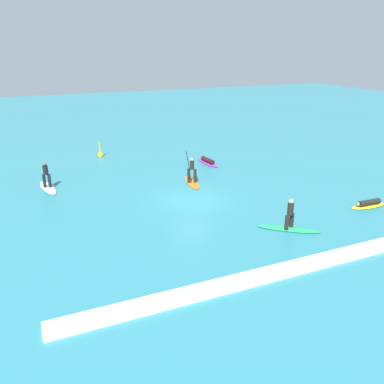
{
  "coord_description": "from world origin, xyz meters",
  "views": [
    {
      "loc": [
        -8.79,
        -20.55,
        8.98
      ],
      "look_at": [
        0.0,
        0.0,
        0.5
      ],
      "focal_mm": 36.4,
      "sensor_mm": 36.0,
      "label": 1
    }
  ],
  "objects_px": {
    "surfer_on_white_board": "(47,182)",
    "surfer_on_yellow_board": "(368,204)",
    "surfer_on_orange_board": "(192,177)",
    "marker_buoy": "(101,154)",
    "surfer_on_purple_board": "(207,161)",
    "surfer_on_green_board": "(289,223)"
  },
  "relations": [
    {
      "from": "surfer_on_green_board",
      "to": "surfer_on_white_board",
      "type": "bearing_deg",
      "value": -8.95
    },
    {
      "from": "surfer_on_white_board",
      "to": "surfer_on_green_board",
      "type": "bearing_deg",
      "value": -146.5
    },
    {
      "from": "surfer_on_purple_board",
      "to": "surfer_on_yellow_board",
      "type": "bearing_deg",
      "value": -164.24
    },
    {
      "from": "marker_buoy",
      "to": "surfer_on_yellow_board",
      "type": "bearing_deg",
      "value": -54.24
    },
    {
      "from": "surfer_on_green_board",
      "to": "surfer_on_purple_board",
      "type": "distance_m",
      "value": 12.64
    },
    {
      "from": "surfer_on_yellow_board",
      "to": "surfer_on_purple_board",
      "type": "xyz_separation_m",
      "value": [
        -4.93,
        11.87,
        0.01
      ]
    },
    {
      "from": "surfer_on_yellow_board",
      "to": "marker_buoy",
      "type": "height_order",
      "value": "marker_buoy"
    },
    {
      "from": "surfer_on_green_board",
      "to": "surfer_on_orange_board",
      "type": "bearing_deg",
      "value": -41.53
    },
    {
      "from": "surfer_on_orange_board",
      "to": "surfer_on_green_board",
      "type": "height_order",
      "value": "surfer_on_orange_board"
    },
    {
      "from": "surfer_on_orange_board",
      "to": "surfer_on_green_board",
      "type": "xyz_separation_m",
      "value": [
        1.73,
        -8.71,
        -0.05
      ]
    },
    {
      "from": "surfer_on_green_board",
      "to": "surfer_on_yellow_board",
      "type": "height_order",
      "value": "surfer_on_green_board"
    },
    {
      "from": "surfer_on_orange_board",
      "to": "surfer_on_purple_board",
      "type": "bearing_deg",
      "value": 151.25
    },
    {
      "from": "surfer_on_purple_board",
      "to": "marker_buoy",
      "type": "relative_size",
      "value": 2.05
    },
    {
      "from": "surfer_on_orange_board",
      "to": "surfer_on_purple_board",
      "type": "relative_size",
      "value": 1.02
    },
    {
      "from": "surfer_on_orange_board",
      "to": "surfer_on_green_board",
      "type": "bearing_deg",
      "value": 20.5
    },
    {
      "from": "surfer_on_orange_board",
      "to": "surfer_on_white_board",
      "type": "bearing_deg",
      "value": -97.33
    },
    {
      "from": "surfer_on_white_board",
      "to": "marker_buoy",
      "type": "distance_m",
      "value": 8.1
    },
    {
      "from": "surfer_on_green_board",
      "to": "marker_buoy",
      "type": "bearing_deg",
      "value": -33.65
    },
    {
      "from": "surfer_on_white_board",
      "to": "surfer_on_yellow_board",
      "type": "relative_size",
      "value": 1.29
    },
    {
      "from": "surfer_on_white_board",
      "to": "surfer_on_green_board",
      "type": "relative_size",
      "value": 1.06
    },
    {
      "from": "surfer_on_orange_board",
      "to": "marker_buoy",
      "type": "xyz_separation_m",
      "value": [
        -4.52,
        9.31,
        -0.23
      ]
    },
    {
      "from": "surfer_on_orange_board",
      "to": "marker_buoy",
      "type": "height_order",
      "value": "surfer_on_orange_board"
    }
  ]
}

